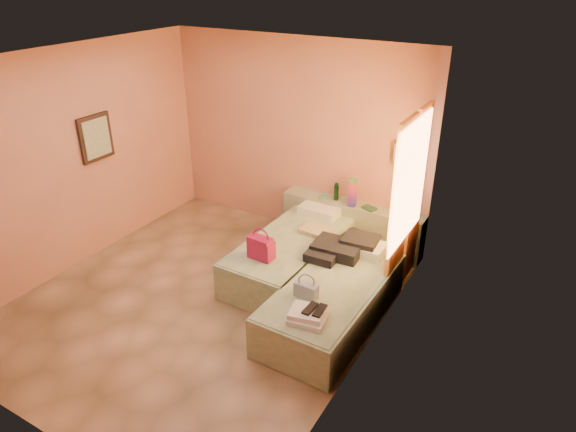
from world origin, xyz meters
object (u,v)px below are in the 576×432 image
at_px(bed_right, 333,302).
at_px(blue_handbag, 306,291).
at_px(green_book, 369,208).
at_px(bed_left, 292,255).
at_px(towel_stack, 308,316).
at_px(water_bottle, 336,192).
at_px(flower_vase, 409,208).
at_px(headboard_ledge, 351,224).
at_px(magenta_handbag, 261,247).

distance_m(bed_right, blue_handbag, 0.51).
distance_m(bed_right, green_book, 1.72).
bearing_deg(bed_right, bed_left, 145.26).
bearing_deg(towel_stack, bed_right, 94.19).
distance_m(water_bottle, flower_vase, 1.06).
xyz_separation_m(bed_left, bed_right, (0.90, -0.65, 0.00)).
distance_m(bed_left, water_bottle, 1.18).
relative_size(green_book, flower_vase, 0.63).
bearing_deg(headboard_ledge, water_bottle, -179.79).
bearing_deg(bed_right, green_book, 100.12).
height_order(green_book, flower_vase, flower_vase).
distance_m(magenta_handbag, towel_stack, 1.29).
bearing_deg(green_book, blue_handbag, -67.70).
xyz_separation_m(bed_left, magenta_handbag, (-0.08, -0.59, 0.39)).
xyz_separation_m(headboard_ledge, blue_handbag, (0.38, -2.07, 0.26)).
xyz_separation_m(headboard_ledge, magenta_handbag, (-0.45, -1.64, 0.32)).
height_order(bed_left, bed_right, same).
bearing_deg(bed_left, green_book, 58.58).
distance_m(water_bottle, blue_handbag, 2.17).
bearing_deg(water_bottle, blue_handbag, -72.96).
relative_size(headboard_ledge, blue_handbag, 8.14).
relative_size(headboard_ledge, towel_stack, 5.86).
xyz_separation_m(water_bottle, flower_vase, (1.06, -0.02, 0.02)).
height_order(bed_right, green_book, green_book).
relative_size(bed_left, flower_vase, 7.03).
bearing_deg(flower_vase, bed_right, -99.39).
bearing_deg(water_bottle, flower_vase, -1.32).
bearing_deg(blue_handbag, magenta_handbag, 154.05).
distance_m(bed_left, blue_handbag, 1.31).
relative_size(bed_right, flower_vase, 7.03).
bearing_deg(magenta_handbag, bed_left, 84.59).
relative_size(headboard_ledge, bed_right, 1.02).
distance_m(headboard_ledge, water_bottle, 0.51).
bearing_deg(flower_vase, towel_stack, -95.42).
height_order(headboard_ledge, bed_right, headboard_ledge).
distance_m(bed_left, magenta_handbag, 0.71).
xyz_separation_m(flower_vase, towel_stack, (-0.23, -2.38, -0.24)).
height_order(bed_right, flower_vase, flower_vase).
bearing_deg(bed_right, flower_vase, 81.71).
bearing_deg(green_book, headboard_ledge, -171.68).
bearing_deg(bed_left, blue_handbag, -52.33).
bearing_deg(headboard_ledge, bed_right, -72.84).
height_order(blue_handbag, towel_stack, blue_handbag).
height_order(flower_vase, magenta_handbag, flower_vase).
relative_size(headboard_ledge, green_book, 11.46).
xyz_separation_m(headboard_ledge, bed_right, (0.52, -1.70, -0.08)).
relative_size(headboard_ledge, water_bottle, 8.38).
relative_size(bed_left, magenta_handbag, 6.59).
distance_m(bed_left, bed_right, 1.11).
bearing_deg(flower_vase, bed_left, -138.95).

